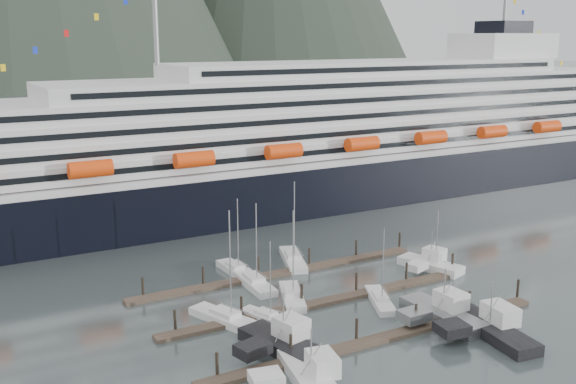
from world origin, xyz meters
name	(u,v)px	position (x,y,z in m)	size (l,w,h in m)	color
ground	(367,304)	(0.00, 0.00, 0.00)	(1600.00, 1600.00, 0.00)	#3F494B
cruise_ship	(334,145)	(30.03, 54.94, 12.04)	(210.00, 30.40, 50.30)	black
dock_near	(382,337)	(-4.93, -9.95, 0.31)	(48.18, 2.28, 3.20)	#46382D
dock_mid	(325,301)	(-4.93, 3.05, 0.31)	(48.18, 2.28, 3.20)	#46382D
dock_far	(280,273)	(-4.93, 16.05, 0.31)	(48.18, 2.28, 3.20)	#46382D
sailboat_a	(266,318)	(-14.57, 1.88, 0.39)	(4.93, 8.03, 11.10)	silver
sailboat_b	(225,319)	(-19.38, 3.88, 0.44)	(6.43, 11.23, 15.48)	silver
sailboat_c	(292,297)	(-8.20, 6.29, 0.43)	(6.38, 10.24, 13.53)	silver
sailboat_d	(380,301)	(1.67, -0.64, 0.39)	(5.91, 9.78, 11.27)	silver
sailboat_e	(254,283)	(-10.50, 13.63, 0.42)	(3.38, 10.96, 13.20)	silver
sailboat_f	(236,270)	(-10.45, 19.99, 0.42)	(2.86, 9.21, 12.45)	silver
sailboat_g	(293,260)	(-0.31, 19.99, 0.43)	(6.63, 11.79, 14.12)	silver
sailboat_h	(431,267)	(16.94, 6.62, 0.39)	(5.15, 8.27, 9.97)	silver
trawler_a	(310,377)	(-18.16, -14.97, 0.90)	(9.65, 13.23, 7.02)	silver
trawler_b	(283,343)	(-16.86, -6.72, 0.98)	(9.95, 12.71, 7.92)	black
trawler_c	(489,327)	(7.38, -14.98, 0.94)	(10.68, 15.01, 7.50)	black
trawler_d	(442,313)	(5.23, -9.05, 0.96)	(9.57, 12.95, 7.68)	gray
trawler_e	(430,264)	(16.84, 6.71, 0.87)	(8.77, 10.85, 6.68)	silver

